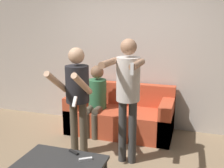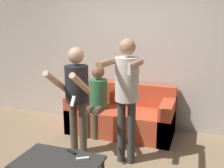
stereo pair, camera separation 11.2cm
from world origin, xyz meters
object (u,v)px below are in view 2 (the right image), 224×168
at_px(person_standing_right, 126,88).
at_px(coffee_table, 58,164).
at_px(person_seated, 97,96).
at_px(remote_near, 83,159).
at_px(person_standing_left, 76,90).
at_px(couch, 121,116).
at_px(remote_far, 71,151).

xyz_separation_m(person_standing_right, coffee_table, (-0.54, -0.85, -0.72)).
height_order(person_seated, remote_near, person_seated).
bearing_deg(coffee_table, person_seated, 97.32).
distance_m(person_standing_left, person_standing_right, 0.73).
height_order(couch, person_seated, person_seated).
height_order(person_standing_right, remote_near, person_standing_right).
relative_size(person_standing_right, coffee_table, 1.77).
relative_size(couch, remote_far, 11.85).
height_order(couch, coffee_table, couch).
bearing_deg(person_standing_left, person_seated, 91.99).
xyz_separation_m(person_standing_right, remote_far, (-0.49, -0.63, -0.67)).
height_order(couch, person_standing_right, person_standing_right).
height_order(person_standing_right, remote_far, person_standing_right).
height_order(remote_near, remote_far, same).
xyz_separation_m(couch, coffee_table, (-0.18, -1.80, 0.06)).
xyz_separation_m(person_standing_right, person_seated, (-0.75, 0.80, -0.41)).
xyz_separation_m(couch, remote_far, (-0.12, -1.58, 0.10)).
bearing_deg(remote_far, person_standing_right, 52.45).
bearing_deg(remote_far, person_standing_left, 110.50).
height_order(person_standing_left, remote_near, person_standing_left).
bearing_deg(coffee_table, person_standing_left, 102.21).
bearing_deg(person_standing_right, person_standing_left, 179.95).
xyz_separation_m(person_standing_left, coffee_table, (0.19, -0.85, -0.62)).
bearing_deg(remote_near, coffee_table, -155.78).
relative_size(couch, person_standing_left, 1.15).
relative_size(person_standing_left, coffee_table, 1.63).
distance_m(person_standing_left, coffee_table, 1.07).
xyz_separation_m(couch, person_standing_left, (-0.36, -0.95, 0.68)).
distance_m(person_standing_right, person_seated, 1.17).
relative_size(couch, person_standing_right, 1.06).
distance_m(couch, remote_near, 1.70).
bearing_deg(remote_near, couch, 92.58).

